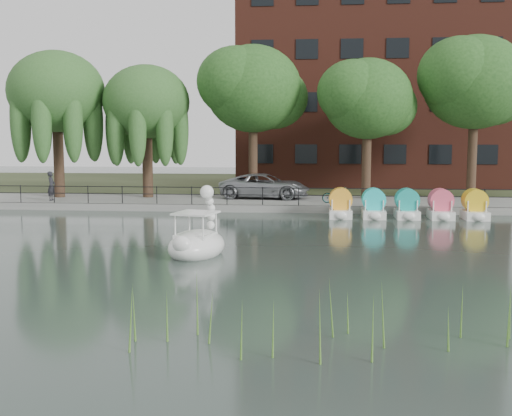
# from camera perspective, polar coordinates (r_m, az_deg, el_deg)

# --- Properties ---
(ground_plane) EXTENTS (120.00, 120.00, 0.00)m
(ground_plane) POSITION_cam_1_polar(r_m,az_deg,el_deg) (22.69, -2.21, -4.41)
(ground_plane) COLOR #3C4947
(promenade) EXTENTS (40.00, 6.00, 0.40)m
(promenade) POSITION_cam_1_polar(r_m,az_deg,el_deg) (38.41, 0.93, 0.44)
(promenade) COLOR gray
(promenade) RESTS_ON ground_plane
(kerb) EXTENTS (40.00, 0.25, 0.40)m
(kerb) POSITION_cam_1_polar(r_m,az_deg,el_deg) (35.49, 0.56, -0.07)
(kerb) COLOR gray
(kerb) RESTS_ON ground_plane
(land_strip) EXTENTS (60.00, 22.00, 0.36)m
(land_strip) POSITION_cam_1_polar(r_m,az_deg,el_deg) (52.32, 2.12, 2.07)
(land_strip) COLOR #47512D
(land_strip) RESTS_ON ground_plane
(railing) EXTENTS (32.00, 0.05, 1.00)m
(railing) POSITION_cam_1_polar(r_m,az_deg,el_deg) (35.59, 0.59, 1.48)
(railing) COLOR black
(railing) RESTS_ON promenade
(apartment_building) EXTENTS (20.00, 10.07, 18.00)m
(apartment_building) POSITION_cam_1_polar(r_m,az_deg,el_deg) (52.44, 9.99, 12.03)
(apartment_building) COLOR #4C1E16
(apartment_building) RESTS_ON land_strip
(willow_left) EXTENTS (5.88, 5.88, 9.01)m
(willow_left) POSITION_cam_1_polar(r_m,az_deg,el_deg) (41.82, -17.33, 9.80)
(willow_left) COLOR #473323
(willow_left) RESTS_ON promenade
(willow_mid) EXTENTS (5.32, 5.32, 8.15)m
(willow_mid) POSITION_cam_1_polar(r_m,az_deg,el_deg) (40.49, -9.72, 9.24)
(willow_mid) COLOR #473323
(willow_mid) RESTS_ON promenade
(broadleaf_center) EXTENTS (6.00, 6.00, 9.25)m
(broadleaf_center) POSITION_cam_1_polar(r_m,az_deg,el_deg) (40.36, -0.27, 10.49)
(broadleaf_center) COLOR #473323
(broadleaf_center) RESTS_ON promenade
(broadleaf_right) EXTENTS (5.40, 5.40, 8.32)m
(broadleaf_right) POSITION_cam_1_polar(r_m,az_deg,el_deg) (39.74, 9.90, 9.48)
(broadleaf_right) COLOR #473323
(broadleaf_right) RESTS_ON promenade
(broadleaf_far) EXTENTS (6.30, 6.30, 9.71)m
(broadleaf_far) POSITION_cam_1_polar(r_m,az_deg,el_deg) (41.79, 18.89, 10.47)
(broadleaf_far) COLOR #473323
(broadleaf_far) RESTS_ON promenade
(minivan) EXTENTS (3.55, 6.54, 1.74)m
(minivan) POSITION_cam_1_polar(r_m,az_deg,el_deg) (39.18, 0.80, 2.14)
(minivan) COLOR gray
(minivan) RESTS_ON promenade
(bicycle) EXTENTS (0.78, 1.77, 1.00)m
(bicycle) POSITION_cam_1_polar(r_m,az_deg,el_deg) (36.92, 7.23, 1.23)
(bicycle) COLOR gray
(bicycle) RESTS_ON promenade
(pedestrian) EXTENTS (0.54, 0.75, 1.98)m
(pedestrian) POSITION_cam_1_polar(r_m,az_deg,el_deg) (39.78, -17.74, 2.06)
(pedestrian) COLOR black
(pedestrian) RESTS_ON promenade
(swan_boat) EXTENTS (2.44, 3.23, 2.45)m
(swan_boat) POSITION_cam_1_polar(r_m,az_deg,el_deg) (23.19, -5.23, -2.85)
(swan_boat) COLOR white
(swan_boat) RESTS_ON ground_plane
(pedal_boat_row) EXTENTS (7.95, 1.70, 1.40)m
(pedal_boat_row) POSITION_cam_1_polar(r_m,az_deg,el_deg) (33.87, 13.27, 0.12)
(pedal_boat_row) COLOR white
(pedal_boat_row) RESTS_ON ground_plane
(reed_bank) EXTENTS (24.00, 2.40, 1.20)m
(reed_bank) POSITION_cam_1_polar(r_m,az_deg,el_deg) (13.15, 1.02, -9.92)
(reed_bank) COLOR #669938
(reed_bank) RESTS_ON ground_plane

